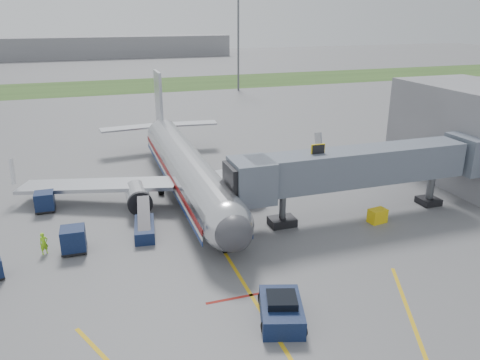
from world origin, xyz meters
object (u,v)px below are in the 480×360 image
object	(u,v)px
airliner	(186,167)
ramp_worker	(44,243)
pushback_tug	(281,310)
belt_loader	(145,228)

from	to	relation	value
airliner	ramp_worker	xyz separation A→B (m)	(-12.86, -9.24, -1.79)
pushback_tug	airliner	bearing A→B (deg)	92.08
pushback_tug	belt_loader	world-z (taller)	belt_loader
ramp_worker	belt_loader	bearing A→B (deg)	-18.42
pushback_tug	ramp_worker	distance (m)	18.87
airliner	ramp_worker	world-z (taller)	airliner
pushback_tug	belt_loader	bearing A→B (deg)	113.78
pushback_tug	ramp_worker	xyz separation A→B (m)	(-13.67, 13.00, 0.17)
airliner	pushback_tug	xyz separation A→B (m)	(0.81, -22.24, -1.96)
airliner	belt_loader	bearing A→B (deg)	-122.52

